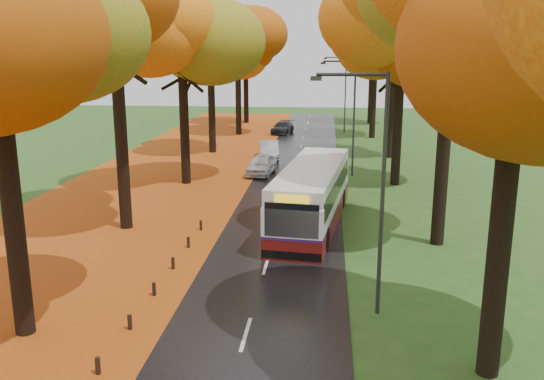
# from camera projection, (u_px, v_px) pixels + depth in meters

# --- Properties ---
(road) EXTENTS (6.50, 90.00, 0.04)m
(road) POSITION_uv_depth(u_px,v_px,m) (288.00, 191.00, 36.26)
(road) COLOR black
(road) RESTS_ON ground
(centre_line) EXTENTS (0.12, 90.00, 0.01)m
(centre_line) POSITION_uv_depth(u_px,v_px,m) (288.00, 190.00, 36.25)
(centre_line) COLOR silver
(centre_line) RESTS_ON road
(leaf_verge) EXTENTS (12.00, 90.00, 0.02)m
(leaf_verge) POSITION_uv_depth(u_px,v_px,m) (149.00, 188.00, 37.10)
(leaf_verge) COLOR maroon
(leaf_verge) RESTS_ON ground
(leaf_drift) EXTENTS (0.90, 90.00, 0.01)m
(leaf_drift) POSITION_uv_depth(u_px,v_px,m) (240.00, 189.00, 36.54)
(leaf_drift) COLOR #B75E12
(leaf_drift) RESTS_ON road
(trees_left) EXTENTS (9.20, 74.00, 13.88)m
(trees_left) POSITION_uv_depth(u_px,v_px,m) (179.00, 36.00, 36.67)
(trees_left) COLOR black
(trees_left) RESTS_ON ground
(trees_right) EXTENTS (9.30, 74.20, 13.96)m
(trees_right) POSITION_uv_depth(u_px,v_px,m) (408.00, 32.00, 35.15)
(trees_right) COLOR black
(trees_right) RESTS_ON ground
(bollard_row) EXTENTS (0.11, 23.51, 0.52)m
(bollard_row) POSITION_uv_depth(u_px,v_px,m) (115.00, 343.00, 16.92)
(bollard_row) COLOR black
(bollard_row) RESTS_ON ground
(streetlamp_near) EXTENTS (2.45, 0.18, 8.00)m
(streetlamp_near) POSITION_uv_depth(u_px,v_px,m) (375.00, 176.00, 18.34)
(streetlamp_near) COLOR #333538
(streetlamp_near) RESTS_ON ground
(streetlamp_mid) EXTENTS (2.45, 0.18, 8.00)m
(streetlamp_mid) POSITION_uv_depth(u_px,v_px,m) (351.00, 109.00, 39.62)
(streetlamp_mid) COLOR #333538
(streetlamp_mid) RESTS_ON ground
(streetlamp_far) EXTENTS (2.45, 0.18, 8.00)m
(streetlamp_far) POSITION_uv_depth(u_px,v_px,m) (343.00, 88.00, 60.89)
(streetlamp_far) COLOR #333538
(streetlamp_far) RESTS_ON ground
(bus) EXTENTS (3.97, 11.61, 2.99)m
(bus) POSITION_uv_depth(u_px,v_px,m) (312.00, 194.00, 28.90)
(bus) COLOR #5D100E
(bus) RESTS_ON road
(car_white) EXTENTS (2.11, 4.29, 1.41)m
(car_white) POSITION_uv_depth(u_px,v_px,m) (261.00, 164.00, 40.78)
(car_white) COLOR white
(car_white) RESTS_ON road
(car_silver) EXTENTS (2.00, 4.38, 1.39)m
(car_silver) POSITION_uv_depth(u_px,v_px,m) (269.00, 150.00, 46.86)
(car_silver) COLOR gray
(car_silver) RESTS_ON road
(car_dark) EXTENTS (2.49, 4.52, 1.24)m
(car_dark) POSITION_uv_depth(u_px,v_px,m) (283.00, 127.00, 60.96)
(car_dark) COLOR black
(car_dark) RESTS_ON road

